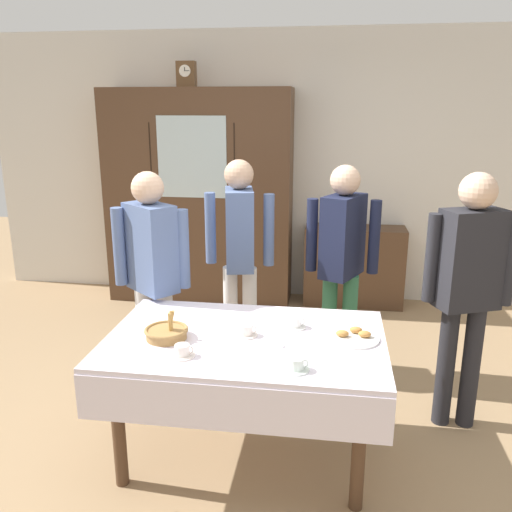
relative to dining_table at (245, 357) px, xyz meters
name	(u,v)px	position (x,y,z in m)	size (l,w,h in m)	color
ground_plane	(251,434)	(0.00, 0.23, -0.64)	(12.00, 12.00, 0.00)	#997A56
back_wall	(290,168)	(0.00, 2.88, 0.71)	(6.40, 0.10, 2.70)	silver
dining_table	(245,357)	(0.00, 0.00, 0.00)	(1.52, 0.98, 0.75)	#4C3321
wall_cabinet	(199,198)	(-0.90, 2.59, 0.43)	(1.87, 0.46, 2.14)	#4C3321
mantel_clock	(186,74)	(-0.99, 2.59, 1.62)	(0.18, 0.11, 0.24)	brown
bookshelf_low	(354,266)	(0.68, 2.64, -0.24)	(0.99, 0.35, 0.80)	#4C3321
book_stack	(356,225)	(0.68, 2.64, 0.19)	(0.17, 0.21, 0.05)	#99332D
tea_cup_center	(246,331)	(0.00, 0.05, 0.14)	(0.13, 0.13, 0.06)	white
tea_cup_far_right	(295,323)	(0.26, 0.20, 0.14)	(0.13, 0.13, 0.06)	white
tea_cup_mid_right	(182,351)	(-0.28, -0.25, 0.14)	(0.13, 0.13, 0.06)	white
tea_cup_back_edge	(296,365)	(0.30, -0.31, 0.14)	(0.13, 0.13, 0.06)	silver
bread_basket	(167,332)	(-0.42, -0.05, 0.14)	(0.24, 0.24, 0.16)	#9E7542
pastry_plate	(354,336)	(0.59, 0.10, 0.12)	(0.28, 0.28, 0.05)	white
spoon_front_edge	(278,346)	(0.19, -0.06, 0.11)	(0.12, 0.02, 0.01)	silver
spoon_back_edge	(328,321)	(0.44, 0.32, 0.11)	(0.12, 0.02, 0.01)	silver
person_behind_table_left	(342,252)	(0.53, 1.12, 0.32)	(0.52, 0.41, 1.58)	#33704C
person_beside_shelf	(240,245)	(-0.23, 1.17, 0.33)	(0.52, 0.39, 1.60)	silver
person_behind_table_right	(152,265)	(-0.73, 0.63, 0.31)	(0.52, 0.38, 1.57)	silver
person_near_right_end	(468,278)	(1.26, 0.54, 0.34)	(0.52, 0.32, 1.61)	#232328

